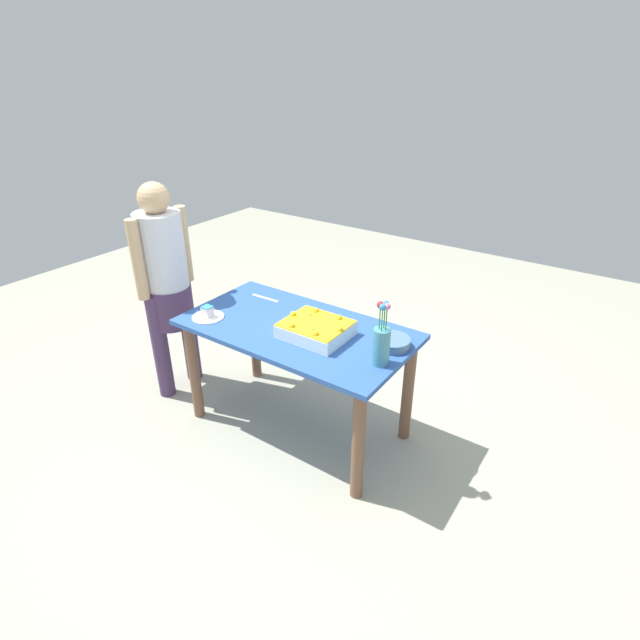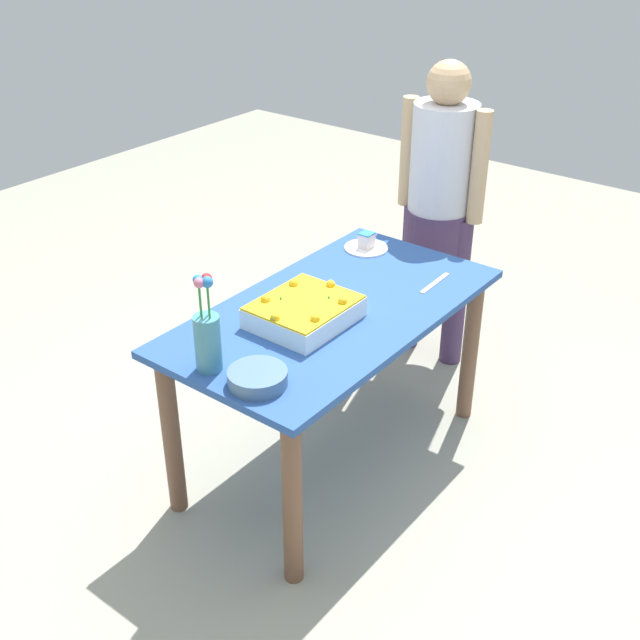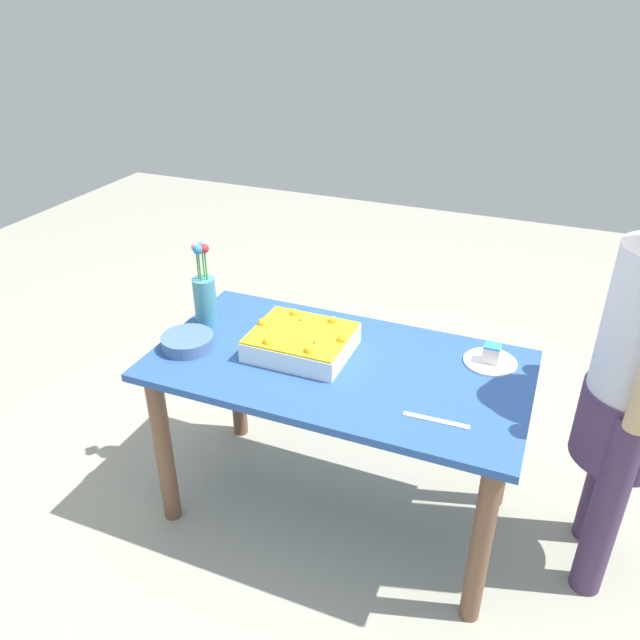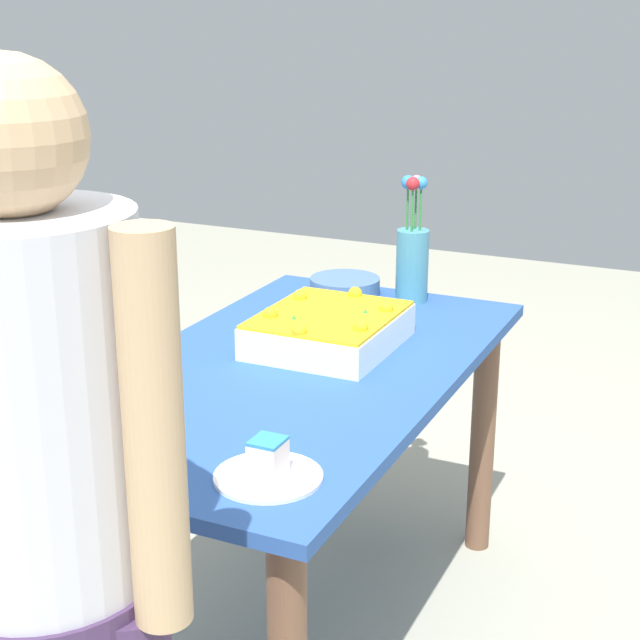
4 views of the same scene
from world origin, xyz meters
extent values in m
plane|color=#A09E8C|center=(0.00, 0.00, 0.00)|extent=(8.00, 8.00, 0.00)
cube|color=#2B529B|center=(0.00, 0.00, 0.72)|extent=(1.39, 0.74, 0.03)
cylinder|color=brown|center=(0.62, -0.30, 0.35)|extent=(0.07, 0.07, 0.71)
cylinder|color=brown|center=(-0.62, 0.30, 0.35)|extent=(0.07, 0.07, 0.71)
cylinder|color=brown|center=(0.62, 0.30, 0.35)|extent=(0.07, 0.07, 0.71)
cube|color=white|center=(0.16, -0.02, 0.78)|extent=(0.37, 0.31, 0.08)
cube|color=gold|center=(0.16, -0.02, 0.82)|extent=(0.36, 0.31, 0.01)
sphere|color=gold|center=(0.32, -0.02, 0.83)|extent=(0.04, 0.04, 0.04)
sphere|color=gold|center=(0.24, 0.10, 0.83)|extent=(0.04, 0.04, 0.04)
sphere|color=gold|center=(0.08, 0.10, 0.83)|extent=(0.04, 0.04, 0.04)
sphere|color=gold|center=(-0.01, -0.02, 0.83)|extent=(0.04, 0.04, 0.04)
sphere|color=gold|center=(0.08, -0.14, 0.83)|extent=(0.04, 0.04, 0.04)
sphere|color=gold|center=(0.24, -0.14, 0.83)|extent=(0.04, 0.04, 0.04)
cone|color=#2D8438|center=(0.20, -0.10, 0.82)|extent=(0.02, 0.02, 0.02)
cone|color=#2D8438|center=(0.08, 0.04, 0.82)|extent=(0.02, 0.02, 0.02)
cylinder|color=white|center=(-0.52, -0.21, 0.74)|extent=(0.20, 0.20, 0.01)
cube|color=white|center=(-0.52, -0.21, 0.78)|extent=(0.06, 0.06, 0.06)
cube|color=#3083C0|center=(-0.52, -0.21, 0.81)|extent=(0.06, 0.06, 0.01)
cube|color=silver|center=(-0.41, 0.20, 0.74)|extent=(0.22, 0.03, 0.00)
cylinder|color=teal|center=(0.60, -0.07, 0.84)|extent=(0.09, 0.09, 0.20)
cylinder|color=#2D8438|center=(0.62, -0.07, 1.01)|extent=(0.01, 0.01, 0.13)
sphere|color=#D37190|center=(0.62, -0.07, 1.07)|extent=(0.03, 0.03, 0.03)
cylinder|color=#2D8438|center=(0.60, -0.05, 1.01)|extent=(0.01, 0.01, 0.13)
sphere|color=#2C78C3|center=(0.60, -0.05, 1.07)|extent=(0.04, 0.04, 0.04)
cylinder|color=#2D8438|center=(0.59, -0.07, 1.01)|extent=(0.01, 0.01, 0.13)
sphere|color=red|center=(0.59, -0.07, 1.07)|extent=(0.04, 0.04, 0.04)
cylinder|color=#2D8438|center=(0.61, -0.09, 1.01)|extent=(0.01, 0.01, 0.13)
sphere|color=#2F82C3|center=(0.61, -0.09, 1.07)|extent=(0.03, 0.03, 0.03)
cylinder|color=slate|center=(0.57, 0.12, 0.76)|extent=(0.20, 0.20, 0.05)
cylinder|color=silver|center=(-0.99, -0.12, 1.04)|extent=(0.30, 0.30, 0.52)
sphere|color=tan|center=(-0.99, -0.12, 1.39)|extent=(0.20, 0.20, 0.20)
cylinder|color=tan|center=(-0.99, -0.31, 1.04)|extent=(0.08, 0.08, 0.52)
camera|label=1|loc=(1.60, -2.07, 2.14)|focal=28.00mm
camera|label=2|loc=(2.17, 1.62, 2.23)|focal=45.00mm
camera|label=3|loc=(-0.67, 1.82, 1.99)|focal=35.00mm
camera|label=4|loc=(-1.90, -0.95, 1.55)|focal=55.00mm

